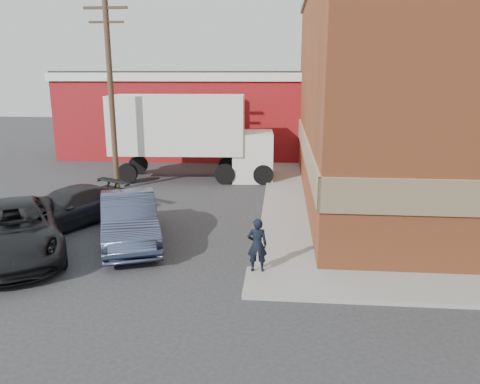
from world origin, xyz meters
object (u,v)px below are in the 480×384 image
(suv_a, at_px, (13,230))
(suv_b, at_px, (69,208))
(man, at_px, (257,245))
(warehouse, at_px, (190,112))
(sedan, at_px, (129,219))
(utility_pole, at_px, (111,90))
(box_truck, at_px, (195,132))
(brick_building, at_px, (470,92))

(suv_a, height_order, suv_b, suv_a)
(man, bearing_deg, warehouse, -79.82)
(sedan, bearing_deg, suv_a, -176.58)
(utility_pole, relative_size, suv_b, 1.91)
(box_truck, bearing_deg, suv_a, -111.29)
(warehouse, xyz_separation_m, sedan, (1.45, -18.09, -1.99))
(suv_a, bearing_deg, box_truck, 41.29)
(utility_pole, bearing_deg, suv_b, -88.79)
(man, bearing_deg, suv_b, -33.44)
(utility_pole, bearing_deg, suv_a, -91.83)
(brick_building, xyz_separation_m, suv_a, (-16.27, -8.50, -3.86))
(utility_pole, relative_size, box_truck, 1.00)
(box_truck, bearing_deg, utility_pole, -145.18)
(brick_building, xyz_separation_m, suv_b, (-15.88, -5.48, -4.00))
(brick_building, xyz_separation_m, warehouse, (-14.50, 11.00, -1.87))
(brick_building, height_order, box_truck, brick_building)
(utility_pole, xyz_separation_m, suv_a, (-0.27, -8.50, -3.92))
(man, distance_m, box_truck, 12.62)
(warehouse, height_order, sedan, warehouse)
(sedan, xyz_separation_m, suv_a, (-3.22, -1.41, 0.00))
(sedan, height_order, suv_a, suv_a)
(suv_b, bearing_deg, sedan, -0.97)
(brick_building, xyz_separation_m, utility_pole, (-16.00, 0.00, 0.06))
(brick_building, bearing_deg, suv_a, -152.42)
(box_truck, bearing_deg, sedan, -95.70)
(box_truck, bearing_deg, brick_building, -14.95)
(suv_b, height_order, box_truck, box_truck)
(sedan, bearing_deg, suv_b, 130.24)
(utility_pole, distance_m, suv_b, 6.83)
(warehouse, distance_m, utility_pole, 11.27)
(warehouse, relative_size, utility_pole, 1.81)
(brick_building, bearing_deg, warehouse, 142.80)
(brick_building, xyz_separation_m, man, (-8.70, -9.25, -3.79))
(brick_building, height_order, man, brick_building)
(man, bearing_deg, utility_pole, -57.53)
(warehouse, height_order, utility_pole, utility_pole)
(brick_building, relative_size, suv_b, 3.87)
(warehouse, distance_m, man, 21.15)
(utility_pole, relative_size, suv_a, 1.52)
(man, xyz_separation_m, suv_b, (-7.18, 3.76, -0.20))
(warehouse, relative_size, man, 10.61)
(sedan, relative_size, box_truck, 0.55)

